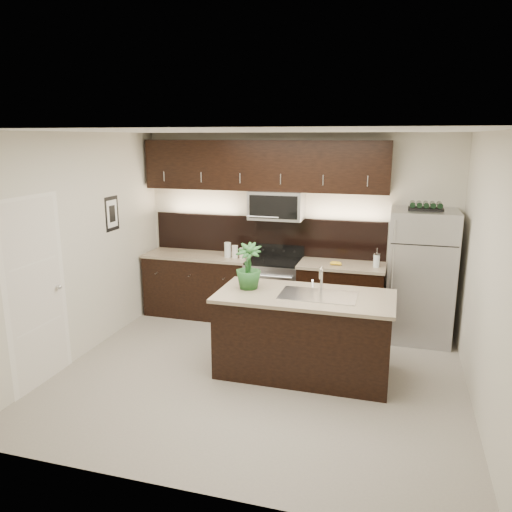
{
  "coord_description": "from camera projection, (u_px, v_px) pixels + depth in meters",
  "views": [
    {
      "loc": [
        1.4,
        -5.02,
        2.64
      ],
      "look_at": [
        -0.19,
        0.55,
        1.25
      ],
      "focal_mm": 35.0,
      "sensor_mm": 36.0,
      "label": 1
    }
  ],
  "objects": [
    {
      "name": "upper_fixtures",
      "position": [
        265.0,
        173.0,
        7.02
      ],
      "size": [
        3.49,
        0.4,
        1.66
      ],
      "color": "black",
      "rests_on": "counter_run"
    },
    {
      "name": "wine_rack",
      "position": [
        426.0,
        206.0,
        6.33
      ],
      "size": [
        0.43,
        0.27,
        0.1
      ],
      "color": "black",
      "rests_on": "refrigerator"
    },
    {
      "name": "canisters",
      "position": [
        233.0,
        251.0,
        7.19
      ],
      "size": [
        0.32,
        0.12,
        0.22
      ],
      "rotation": [
        0.0,
        0.0,
        -0.14
      ],
      "color": "silver",
      "rests_on": "counter_run"
    },
    {
      "name": "refrigerator",
      "position": [
        420.0,
        276.0,
        6.54
      ],
      "size": [
        0.84,
        0.76,
        1.74
      ],
      "primitive_type": "cube",
      "color": "#B2B2B7",
      "rests_on": "ground"
    },
    {
      "name": "sink_faucet",
      "position": [
        319.0,
        294.0,
        5.49
      ],
      "size": [
        0.84,
        0.5,
        0.28
      ],
      "color": "silver",
      "rests_on": "island"
    },
    {
      "name": "ground",
      "position": [
        259.0,
        375.0,
        5.68
      ],
      "size": [
        4.5,
        4.5,
        0.0
      ],
      "primitive_type": "plane",
      "color": "gray",
      "rests_on": "ground"
    },
    {
      "name": "room_walls",
      "position": [
        248.0,
        228.0,
        5.28
      ],
      "size": [
        4.52,
        4.02,
        2.71
      ],
      "color": "beige",
      "rests_on": "ground"
    },
    {
      "name": "plant",
      "position": [
        248.0,
        266.0,
        5.69
      ],
      "size": [
        0.32,
        0.32,
        0.53
      ],
      "primitive_type": "imported",
      "rotation": [
        0.0,
        0.0,
        0.09
      ],
      "color": "#215322",
      "rests_on": "island"
    },
    {
      "name": "bananas",
      "position": [
        333.0,
        263.0,
        6.81
      ],
      "size": [
        0.17,
        0.13,
        0.05
      ],
      "primitive_type": "ellipsoid",
      "rotation": [
        0.0,
        0.0,
        0.03
      ],
      "color": "yellow",
      "rests_on": "counter_run"
    },
    {
      "name": "island",
      "position": [
        304.0,
        334.0,
        5.63
      ],
      "size": [
        1.96,
        0.96,
        0.94
      ],
      "color": "black",
      "rests_on": "ground"
    },
    {
      "name": "french_press",
      "position": [
        376.0,
        260.0,
        6.66
      ],
      "size": [
        0.09,
        0.09,
        0.26
      ],
      "rotation": [
        0.0,
        0.0,
        -0.39
      ],
      "color": "silver",
      "rests_on": "counter_run"
    },
    {
      "name": "counter_run",
      "position": [
        260.0,
        290.0,
        7.28
      ],
      "size": [
        3.51,
        0.65,
        0.94
      ],
      "color": "black",
      "rests_on": "ground"
    }
  ]
}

